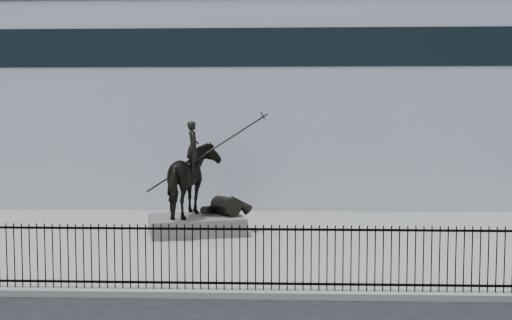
{
  "coord_description": "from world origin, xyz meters",
  "views": [
    {
      "loc": [
        1.76,
        -12.14,
        4.06
      ],
      "look_at": [
        1.07,
        6.0,
        2.79
      ],
      "focal_mm": 42.0,
      "sensor_mm": 36.0,
      "label": 1
    }
  ],
  "objects": [
    {
      "name": "ground",
      "position": [
        0.0,
        0.0,
        0.0
      ],
      "size": [
        120.0,
        120.0,
        0.0
      ],
      "primitive_type": "plane",
      "color": "black",
      "rests_on": "ground"
    },
    {
      "name": "plaza",
      "position": [
        0.0,
        7.0,
        0.07
      ],
      "size": [
        30.0,
        12.0,
        0.15
      ],
      "primitive_type": "cube",
      "color": "gray",
      "rests_on": "ground"
    },
    {
      "name": "building",
      "position": [
        0.0,
        20.0,
        4.5
      ],
      "size": [
        44.0,
        14.0,
        9.0
      ],
      "primitive_type": "cube",
      "color": "silver",
      "rests_on": "ground"
    },
    {
      "name": "picket_fence",
      "position": [
        0.0,
        1.25,
        0.9
      ],
      "size": [
        22.1,
        0.1,
        1.5
      ],
      "color": "black",
      "rests_on": "plaza"
    },
    {
      "name": "statue_plinth",
      "position": [
        -1.04,
        7.88,
        0.44
      ],
      "size": [
        3.58,
        2.9,
        0.59
      ],
      "primitive_type": "cube",
      "rotation": [
        0.0,
        0.0,
        0.27
      ],
      "color": "#55534E",
      "rests_on": "plaza"
    },
    {
      "name": "equestrian_statue",
      "position": [
        -0.98,
        7.9,
        1.96
      ],
      "size": [
        3.87,
        2.95,
        3.39
      ],
      "rotation": [
        0.0,
        0.0,
        0.27
      ],
      "color": "black",
      "rests_on": "statue_plinth"
    }
  ]
}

